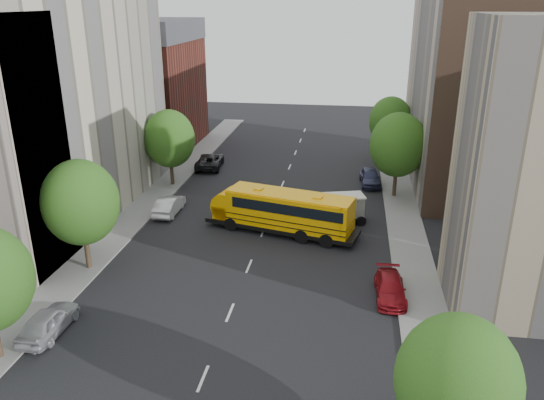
% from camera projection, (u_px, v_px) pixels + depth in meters
% --- Properties ---
extents(ground, '(120.00, 120.00, 0.00)m').
position_uv_depth(ground, '(254.00, 254.00, 39.30)').
color(ground, black).
rests_on(ground, ground).
extents(sidewalk_left, '(3.00, 80.00, 0.12)m').
position_uv_depth(sidewalk_left, '(133.00, 218.00, 45.52)').
color(sidewalk_left, slate).
rests_on(sidewalk_left, ground).
extents(sidewalk_right, '(3.00, 80.00, 0.12)m').
position_uv_depth(sidewalk_right, '(407.00, 235.00, 42.27)').
color(sidewalk_right, slate).
rests_on(sidewalk_right, ground).
extents(lane_markings, '(0.15, 64.00, 0.01)m').
position_uv_depth(lane_markings, '(274.00, 205.00, 48.54)').
color(lane_markings, silver).
rests_on(lane_markings, ground).
extents(building_left_cream, '(10.00, 26.00, 20.00)m').
position_uv_depth(building_left_cream, '(52.00, 98.00, 43.83)').
color(building_left_cream, beige).
rests_on(building_left_cream, ground).
extents(building_left_redbrick, '(10.00, 15.00, 13.00)m').
position_uv_depth(building_left_redbrick, '(152.00, 96.00, 65.40)').
color(building_left_redbrick, maroon).
rests_on(building_left_redbrick, ground).
extents(building_right_far, '(10.00, 22.00, 18.00)m').
position_uv_depth(building_right_far, '(470.00, 93.00, 52.05)').
color(building_right_far, '#B8A28F').
rests_on(building_right_far, ground).
extents(building_right_sidewall, '(10.10, 0.30, 18.00)m').
position_uv_depth(building_right_sidewall, '(497.00, 116.00, 41.88)').
color(building_right_sidewall, brown).
rests_on(building_right_sidewall, ground).
extents(street_tree_1, '(5.12, 5.12, 7.90)m').
position_uv_depth(street_tree_1, '(81.00, 203.00, 35.39)').
color(street_tree_1, '#38281C').
rests_on(street_tree_1, ground).
extents(street_tree_2, '(4.99, 4.99, 7.71)m').
position_uv_depth(street_tree_2, '(170.00, 139.00, 52.07)').
color(street_tree_2, '#38281C').
rests_on(street_tree_2, ground).
extents(street_tree_3, '(4.61, 4.61, 7.11)m').
position_uv_depth(street_tree_3, '(457.00, 382.00, 19.53)').
color(street_tree_3, '#38281C').
rests_on(street_tree_3, ground).
extents(street_tree_4, '(5.25, 5.25, 8.10)m').
position_uv_depth(street_tree_4, '(398.00, 145.00, 48.88)').
color(street_tree_4, '#38281C').
rests_on(street_tree_4, ground).
extents(street_tree_5, '(4.86, 4.86, 7.51)m').
position_uv_depth(street_tree_5, '(390.00, 121.00, 60.10)').
color(street_tree_5, '#38281C').
rests_on(street_tree_5, ground).
extents(school_bus, '(12.77, 5.82, 3.52)m').
position_uv_depth(school_bus, '(280.00, 210.00, 42.24)').
color(school_bus, black).
rests_on(school_bus, ground).
extents(safari_truck, '(5.96, 3.44, 2.41)m').
position_uv_depth(safari_truck, '(331.00, 208.00, 44.34)').
color(safari_truck, black).
rests_on(safari_truck, ground).
extents(parked_car_0, '(1.84, 4.48, 1.52)m').
position_uv_depth(parked_car_0, '(48.00, 321.00, 29.69)').
color(parked_car_0, '#A8A9AF').
rests_on(parked_car_0, ground).
extents(parked_car_1, '(1.65, 4.66, 1.53)m').
position_uv_depth(parked_car_1, '(169.00, 205.00, 46.43)').
color(parked_car_1, silver).
rests_on(parked_car_1, ground).
extents(parked_car_2, '(3.13, 5.90, 1.58)m').
position_uv_depth(parked_car_2, '(210.00, 161.00, 59.14)').
color(parked_car_2, black).
rests_on(parked_car_2, ground).
extents(parked_car_3, '(1.98, 4.55, 1.30)m').
position_uv_depth(parked_car_3, '(390.00, 288.00, 33.31)').
color(parked_car_3, maroon).
rests_on(parked_car_3, ground).
extents(parked_car_4, '(2.30, 4.86, 1.61)m').
position_uv_depth(parked_car_4, '(370.00, 177.00, 53.63)').
color(parked_car_4, '#303355').
rests_on(parked_car_4, ground).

